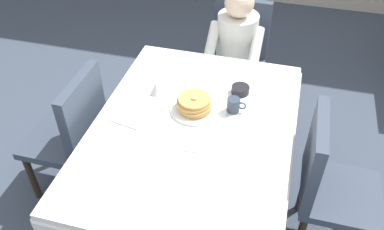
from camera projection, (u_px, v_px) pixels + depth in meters
ground_plane at (192, 208)px, 2.72m from camera, size 14.00×14.00×0.00m
dining_table_main at (192, 139)px, 2.29m from camera, size 1.12×1.52×0.74m
chair_diner at (238, 52)px, 3.21m from camera, size 0.44×0.45×0.93m
diner_person at (235, 47)px, 3.01m from camera, size 0.40×0.43×1.12m
chair_left_side at (74, 130)px, 2.52m from camera, size 0.45×0.44×0.93m
chair_right_side at (327, 179)px, 2.22m from camera, size 0.45×0.44×0.93m
plate_breakfast at (194, 109)px, 2.34m from camera, size 0.28×0.28×0.02m
breakfast_stack at (194, 104)px, 2.31m from camera, size 0.20×0.20×0.08m
cup_coffee at (234, 105)px, 2.31m from camera, size 0.11×0.08×0.08m
bowl_butter at (240, 90)px, 2.45m from camera, size 0.11×0.11×0.04m
syrup_pitcher at (156, 88)px, 2.44m from camera, size 0.08×0.08×0.07m
fork_left_of_plate at (162, 107)px, 2.36m from camera, size 0.01×0.18×0.00m
knife_right_of_plate at (226, 118)px, 2.29m from camera, size 0.03×0.20×0.00m
spoon_near_edge at (187, 151)px, 2.09m from camera, size 0.15×0.03×0.00m
napkin_folded at (129, 119)px, 2.28m from camera, size 0.19×0.15×0.01m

